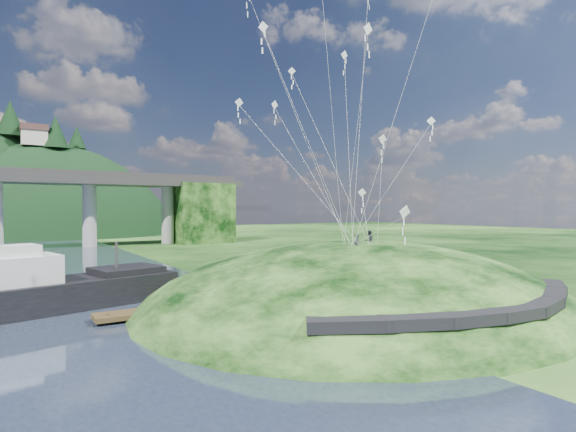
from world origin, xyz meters
TOP-DOWN VIEW (x-y plane):
  - ground at (0.00, 0.00)m, footprint 320.00×320.00m
  - grass_hill at (8.00, 2.00)m, footprint 36.00×32.00m
  - footpath at (7.46, -9.74)m, footprint 22.29×5.84m
  - work_barge at (-12.95, 12.89)m, footprint 19.37×9.09m
  - wooden_dock at (-4.22, 6.70)m, footprint 12.90×2.13m
  - kite_flyers at (8.99, 2.19)m, footprint 4.37×3.13m
  - kite_swarm at (6.16, 2.22)m, footprint 14.86×17.21m

SIDE VIEW (x-z plane):
  - grass_hill at x=8.00m, z-range -8.00..5.00m
  - ground at x=0.00m, z-range 0.00..0.00m
  - wooden_dock at x=-4.22m, z-range -0.06..0.86m
  - work_barge at x=-12.95m, z-range -1.63..4.91m
  - footpath at x=7.46m, z-range 1.67..2.50m
  - kite_flyers at x=8.99m, z-range 4.92..6.66m
  - kite_swarm at x=6.16m, z-range 7.39..28.93m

